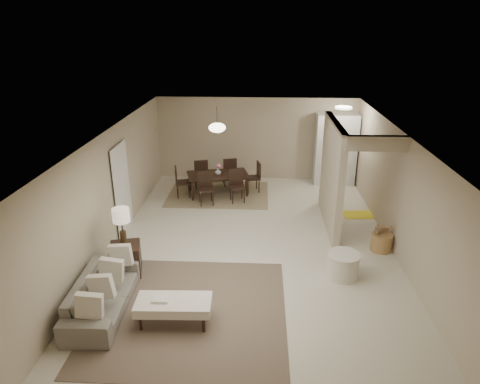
# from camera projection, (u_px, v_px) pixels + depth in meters

# --- Properties ---
(floor) EXTENTS (9.00, 9.00, 0.00)m
(floor) POSITION_uv_depth(u_px,v_px,m) (252.00, 247.00, 9.29)
(floor) COLOR beige
(floor) RESTS_ON ground
(ceiling) EXTENTS (9.00, 9.00, 0.00)m
(ceiling) POSITION_uv_depth(u_px,v_px,m) (254.00, 134.00, 8.37)
(ceiling) COLOR white
(ceiling) RESTS_ON back_wall
(back_wall) EXTENTS (6.00, 0.00, 6.00)m
(back_wall) POSITION_uv_depth(u_px,v_px,m) (256.00, 139.00, 13.01)
(back_wall) COLOR #B7A88B
(back_wall) RESTS_ON floor
(left_wall) EXTENTS (0.00, 9.00, 9.00)m
(left_wall) POSITION_uv_depth(u_px,v_px,m) (110.00, 191.00, 8.97)
(left_wall) COLOR #B7A88B
(left_wall) RESTS_ON floor
(right_wall) EXTENTS (0.00, 9.00, 9.00)m
(right_wall) POSITION_uv_depth(u_px,v_px,m) (400.00, 196.00, 8.69)
(right_wall) COLOR #B7A88B
(right_wall) RESTS_ON floor
(partition) EXTENTS (0.15, 2.50, 2.50)m
(partition) POSITION_uv_depth(u_px,v_px,m) (332.00, 175.00, 9.90)
(partition) COLOR #B7A88B
(partition) RESTS_ON floor
(doorway) EXTENTS (0.04, 0.90, 2.04)m
(doorway) POSITION_uv_depth(u_px,v_px,m) (122.00, 191.00, 9.62)
(doorway) COLOR black
(doorway) RESTS_ON floor
(pantry_cabinet) EXTENTS (1.20, 0.55, 2.10)m
(pantry_cabinet) POSITION_uv_depth(u_px,v_px,m) (335.00, 149.00, 12.65)
(pantry_cabinet) COLOR silver
(pantry_cabinet) RESTS_ON floor
(flush_light) EXTENTS (0.44, 0.44, 0.05)m
(flush_light) POSITION_uv_depth(u_px,v_px,m) (343.00, 108.00, 11.25)
(flush_light) COLOR white
(flush_light) RESTS_ON ceiling
(living_rug) EXTENTS (3.20, 3.20, 0.01)m
(living_rug) POSITION_uv_depth(u_px,v_px,m) (190.00, 311.00, 7.20)
(living_rug) COLOR brown
(living_rug) RESTS_ON floor
(sofa) EXTENTS (2.07, 0.87, 0.60)m
(sofa) POSITION_uv_depth(u_px,v_px,m) (103.00, 294.00, 7.16)
(sofa) COLOR slate
(sofa) RESTS_ON floor
(ottoman_bench) EXTENTS (1.22, 0.60, 0.43)m
(ottoman_bench) POSITION_uv_depth(u_px,v_px,m) (174.00, 305.00, 6.80)
(ottoman_bench) COLOR beige
(ottoman_bench) RESTS_ON living_rug
(side_table) EXTENTS (0.67, 0.67, 0.61)m
(side_table) POSITION_uv_depth(u_px,v_px,m) (126.00, 259.00, 8.20)
(side_table) COLOR black
(side_table) RESTS_ON floor
(table_lamp) EXTENTS (0.32, 0.32, 0.76)m
(table_lamp) POSITION_uv_depth(u_px,v_px,m) (121.00, 219.00, 7.88)
(table_lamp) COLOR #41301C
(table_lamp) RESTS_ON side_table
(round_pouf) EXTENTS (0.62, 0.62, 0.48)m
(round_pouf) POSITION_uv_depth(u_px,v_px,m) (343.00, 265.00, 8.12)
(round_pouf) COLOR beige
(round_pouf) RESTS_ON floor
(wicker_basket) EXTENTS (0.57, 0.57, 0.38)m
(wicker_basket) POSITION_uv_depth(u_px,v_px,m) (381.00, 242.00, 9.09)
(wicker_basket) COLOR olive
(wicker_basket) RESTS_ON floor
(dining_rug) EXTENTS (2.80, 2.10, 0.01)m
(dining_rug) POSITION_uv_depth(u_px,v_px,m) (218.00, 194.00, 12.16)
(dining_rug) COLOR #756649
(dining_rug) RESTS_ON floor
(dining_table) EXTENTS (1.85, 1.31, 0.59)m
(dining_table) POSITION_uv_depth(u_px,v_px,m) (218.00, 184.00, 12.06)
(dining_table) COLOR black
(dining_table) RESTS_ON dining_rug
(dining_chairs) EXTENTS (2.39, 1.96, 0.88)m
(dining_chairs) POSITION_uv_depth(u_px,v_px,m) (218.00, 179.00, 12.00)
(dining_chairs) COLOR black
(dining_chairs) RESTS_ON dining_rug
(vase) EXTENTS (0.19, 0.19, 0.18)m
(vase) POSITION_uv_depth(u_px,v_px,m) (218.00, 172.00, 11.92)
(vase) COLOR silver
(vase) RESTS_ON dining_table
(yellow_mat) EXTENTS (0.87, 0.58, 0.01)m
(yellow_mat) POSITION_uv_depth(u_px,v_px,m) (359.00, 215.00, 10.84)
(yellow_mat) COLOR yellow
(yellow_mat) RESTS_ON floor
(pendant_light) EXTENTS (0.46, 0.46, 0.71)m
(pendant_light) POSITION_uv_depth(u_px,v_px,m) (217.00, 128.00, 11.46)
(pendant_light) COLOR #41301C
(pendant_light) RESTS_ON ceiling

